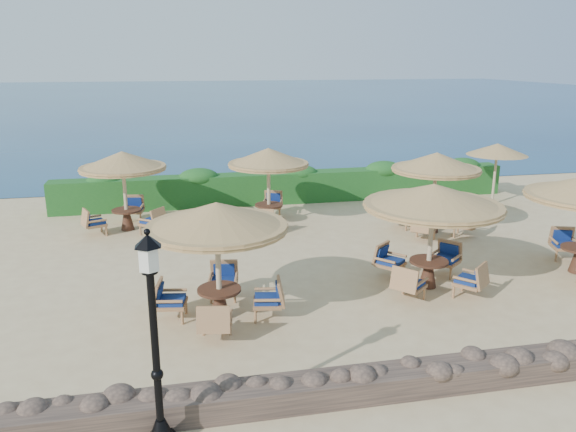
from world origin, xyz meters
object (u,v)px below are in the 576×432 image
at_px(cafe_set_3, 123,174).
at_px(cafe_set_5, 435,177).
at_px(cafe_set_1, 433,212).
at_px(lamp_post, 156,352).
at_px(cafe_set_4, 268,167).
at_px(cafe_set_0, 217,237).
at_px(extra_parasol, 497,149).

xyz_separation_m(cafe_set_3, cafe_set_5, (9.89, -2.27, -0.07)).
bearing_deg(cafe_set_1, cafe_set_3, 139.71).
bearing_deg(lamp_post, cafe_set_5, 46.43).
xyz_separation_m(cafe_set_4, cafe_set_5, (5.13, -1.99, -0.16)).
height_order(lamp_post, cafe_set_0, lamp_post).
xyz_separation_m(lamp_post, cafe_set_4, (3.53, 11.08, 0.45)).
bearing_deg(cafe_set_3, extra_parasol, 2.61).
bearing_deg(cafe_set_0, cafe_set_1, 7.81).
bearing_deg(cafe_set_3, cafe_set_5, -12.95).
relative_size(cafe_set_1, cafe_set_4, 1.18).
bearing_deg(cafe_set_1, extra_parasol, 49.65).
bearing_deg(cafe_set_4, cafe_set_1, -64.64).
bearing_deg(cafe_set_5, lamp_post, -133.57).
bearing_deg(cafe_set_0, extra_parasol, 34.80).
xyz_separation_m(lamp_post, extra_parasol, (12.60, 12.00, 0.62)).
distance_m(cafe_set_4, cafe_set_5, 5.50).
bearing_deg(extra_parasol, cafe_set_3, -177.39).
xyz_separation_m(extra_parasol, cafe_set_4, (-9.07, -0.92, -0.17)).
xyz_separation_m(extra_parasol, cafe_set_1, (-6.10, -7.18, -0.22)).
xyz_separation_m(extra_parasol, cafe_set_3, (-13.83, -0.63, -0.26)).
relative_size(cafe_set_0, cafe_set_3, 1.08).
distance_m(cafe_set_3, cafe_set_4, 4.77).
distance_m(extra_parasol, cafe_set_3, 13.85).
relative_size(cafe_set_1, cafe_set_5, 1.19).
xyz_separation_m(extra_parasol, cafe_set_0, (-11.38, -7.91, -0.28)).
relative_size(extra_parasol, cafe_set_3, 0.85).
relative_size(lamp_post, cafe_set_1, 0.97).
distance_m(lamp_post, cafe_set_5, 12.56).
xyz_separation_m(cafe_set_3, cafe_set_4, (4.76, -0.29, 0.09)).
bearing_deg(cafe_set_5, cafe_set_1, -116.75).
bearing_deg(cafe_set_3, cafe_set_4, -3.44).
distance_m(lamp_post, cafe_set_3, 11.44).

